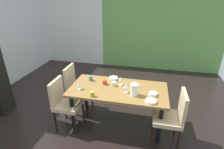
# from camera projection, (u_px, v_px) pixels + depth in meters

# --- Properties ---
(ground_plane) EXTENTS (5.90, 5.87, 0.02)m
(ground_plane) POSITION_uv_depth(u_px,v_px,m) (103.00, 118.00, 3.53)
(ground_plane) COLOR black
(back_panel_interior) EXTENTS (2.18, 0.10, 2.64)m
(back_panel_interior) POSITION_uv_depth(u_px,v_px,m) (72.00, 25.00, 5.91)
(back_panel_interior) COLOR silver
(back_panel_interior) RESTS_ON ground_plane
(garden_window_panel) EXTENTS (3.72, 0.10, 2.64)m
(garden_window_panel) POSITION_uv_depth(u_px,v_px,m) (162.00, 28.00, 5.32)
(garden_window_panel) COLOR #669F4F
(garden_window_panel) RESTS_ON ground_plane
(dining_table) EXTENTS (1.70, 0.86, 0.76)m
(dining_table) POSITION_uv_depth(u_px,v_px,m) (118.00, 93.00, 3.11)
(dining_table) COLOR olive
(dining_table) RESTS_ON ground_plane
(chair_right_near) EXTENTS (0.44, 0.44, 0.95)m
(chair_right_near) POSITION_uv_depth(u_px,v_px,m) (173.00, 115.00, 2.74)
(chair_right_near) COLOR tan
(chair_right_near) RESTS_ON ground_plane
(chair_left_far) EXTENTS (0.44, 0.44, 0.98)m
(chair_left_far) POSITION_uv_depth(u_px,v_px,m) (76.00, 86.00, 3.58)
(chair_left_far) COLOR tan
(chair_left_far) RESTS_ON ground_plane
(chair_left_near) EXTENTS (0.44, 0.44, 0.94)m
(chair_left_near) POSITION_uv_depth(u_px,v_px,m) (64.00, 101.00, 3.11)
(chair_left_near) COLOR tan
(chair_left_near) RESTS_ON ground_plane
(wine_glass_rear) EXTENTS (0.08, 0.08, 0.16)m
(wine_glass_rear) POSITION_uv_depth(u_px,v_px,m) (79.00, 84.00, 3.00)
(wine_glass_rear) COLOR silver
(wine_glass_rear) RESTS_ON dining_table
(wine_glass_north) EXTENTS (0.07, 0.07, 0.16)m
(wine_glass_north) POSITION_uv_depth(u_px,v_px,m) (121.00, 79.00, 3.15)
(wine_glass_north) COLOR silver
(wine_glass_north) RESTS_ON dining_table
(wine_glass_right) EXTENTS (0.07, 0.07, 0.17)m
(wine_glass_right) POSITION_uv_depth(u_px,v_px,m) (126.00, 86.00, 2.89)
(wine_glass_right) COLOR silver
(wine_glass_right) RESTS_ON dining_table
(serving_bowl_corner) EXTENTS (0.17, 0.17, 0.04)m
(serving_bowl_corner) POSITION_uv_depth(u_px,v_px,m) (151.00, 101.00, 2.67)
(serving_bowl_corner) COLOR white
(serving_bowl_corner) RESTS_ON dining_table
(serving_bowl_near_shelf) EXTENTS (0.17, 0.17, 0.05)m
(serving_bowl_near_shelf) POSITION_uv_depth(u_px,v_px,m) (113.00, 78.00, 3.37)
(serving_bowl_near_shelf) COLOR white
(serving_bowl_near_shelf) RESTS_ON dining_table
(serving_bowl_left) EXTENTS (0.14, 0.14, 0.04)m
(serving_bowl_left) POSITION_uv_depth(u_px,v_px,m) (153.00, 94.00, 2.86)
(serving_bowl_left) COLOR white
(serving_bowl_left) RESTS_ON dining_table
(cup_front) EXTENTS (0.08, 0.08, 0.08)m
(cup_front) POSITION_uv_depth(u_px,v_px,m) (114.00, 84.00, 3.14)
(cup_front) COLOR beige
(cup_front) RESTS_ON dining_table
(cup_east) EXTENTS (0.07, 0.07, 0.09)m
(cup_east) POSITION_uv_depth(u_px,v_px,m) (91.00, 79.00, 3.33)
(cup_east) COLOR #2F755D
(cup_east) RESTS_ON dining_table
(cup_near_window) EXTENTS (0.07, 0.07, 0.08)m
(cup_near_window) POSITION_uv_depth(u_px,v_px,m) (92.00, 94.00, 2.82)
(cup_near_window) COLOR #A99220
(cup_near_window) RESTS_ON dining_table
(cup_center) EXTENTS (0.08, 0.08, 0.08)m
(cup_center) POSITION_uv_depth(u_px,v_px,m) (105.00, 82.00, 3.19)
(cup_center) COLOR #BA3522
(cup_center) RESTS_ON dining_table
(pitcher_south) EXTENTS (0.15, 0.13, 0.20)m
(pitcher_south) POSITION_uv_depth(u_px,v_px,m) (134.00, 90.00, 2.82)
(pitcher_south) COLOR white
(pitcher_south) RESTS_ON dining_table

